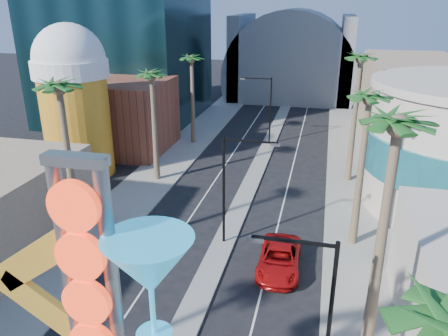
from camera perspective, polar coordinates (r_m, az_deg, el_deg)
sidewalk_west at (r=47.42m, az=-7.03°, el=0.87°), size 5.00×100.00×0.15m
sidewalk_east at (r=44.81m, az=16.44°, el=-1.09°), size 5.00×100.00×0.15m
median at (r=47.92m, az=4.94°, el=1.18°), size 1.60×84.00×0.15m
brick_filler_west at (r=51.41m, az=-12.95°, el=6.68°), size 10.00×10.00×8.00m
filler_east at (r=56.63m, az=23.09°, el=7.88°), size 10.00×20.00×10.00m
beer_mug at (r=44.25m, az=-19.03°, el=8.89°), size 7.00×7.00×14.50m
canopy at (r=79.80m, az=8.82°, el=12.20°), size 22.00×16.00×22.00m
neon_sign at (r=14.29m, az=-13.47°, el=-18.85°), size 6.53×2.60×12.55m
streetlight_0 at (r=29.57m, az=1.00°, el=-1.72°), size 3.79×0.25×8.00m
streetlight_1 at (r=52.37m, az=5.51°, el=8.36°), size 3.79×0.25×8.00m
streetlight_2 at (r=18.62m, az=12.23°, el=-17.66°), size 3.45×0.25×8.00m
palm_1 at (r=27.88m, az=-20.58°, el=8.35°), size 2.40×2.40×12.70m
palm_2 at (r=40.30m, az=-9.42°, el=11.02°), size 2.40×2.40×11.20m
palm_3 at (r=51.45m, az=-4.25°, el=13.39°), size 2.40×2.40×11.20m
palm_5 at (r=17.59m, az=21.48°, el=2.82°), size 2.40×2.40×13.20m
palm_6 at (r=29.46m, az=18.36°, el=7.46°), size 2.40×2.40×11.70m
palm_7 at (r=41.09m, az=17.35°, el=12.46°), size 2.40×2.40×12.70m
red_pickup at (r=28.89m, az=7.23°, el=-11.65°), size 2.80×5.78×1.59m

